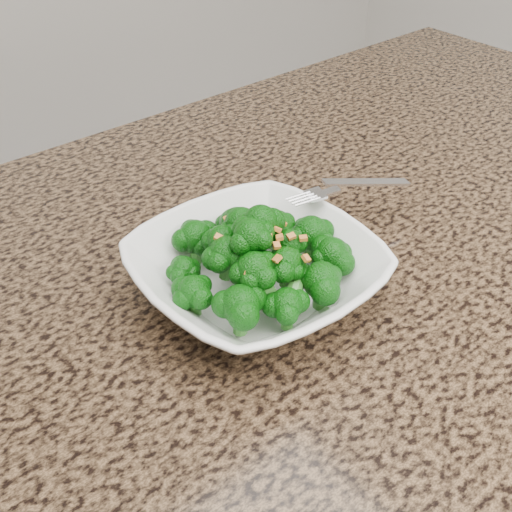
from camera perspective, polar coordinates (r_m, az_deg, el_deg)
granite_counter at (r=0.61m, az=5.82°, el=-8.57°), size 1.64×1.04×0.03m
bowl at (r=0.63m, az=-0.00°, el=-1.55°), size 0.24×0.24×0.06m
broccoli_pile at (r=0.60m, az=-0.00°, el=3.03°), size 0.21×0.21×0.06m
garlic_topping at (r=0.58m, az=-0.00°, el=5.94°), size 0.12×0.12×0.01m
fork at (r=0.70m, az=6.80°, el=5.82°), size 0.18×0.08×0.01m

